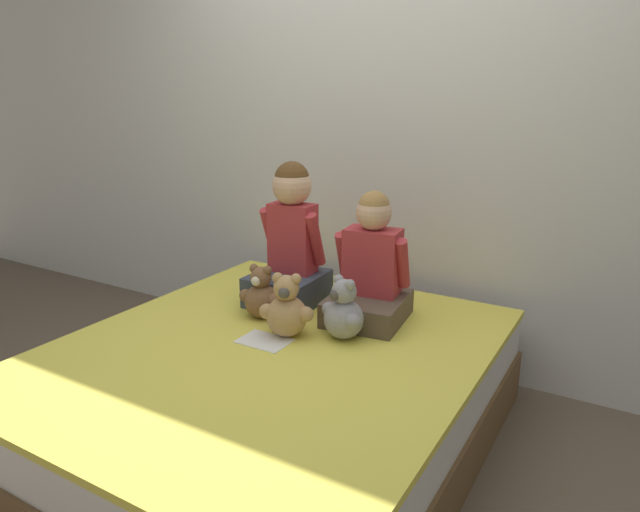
{
  "coord_description": "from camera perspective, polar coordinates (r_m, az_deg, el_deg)",
  "views": [
    {
      "loc": [
        1.25,
        -1.71,
        1.46
      ],
      "look_at": [
        0.0,
        0.4,
        0.74
      ],
      "focal_mm": 32.0,
      "sensor_mm": 36.0,
      "label": 1
    }
  ],
  "objects": [
    {
      "name": "teddy_bear_held_by_left_child",
      "position": [
        2.59,
        -5.9,
        -3.95
      ],
      "size": [
        0.21,
        0.16,
        0.25
      ],
      "rotation": [
        0.0,
        0.0,
        0.09
      ],
      "color": "brown",
      "rests_on": "bed"
    },
    {
      "name": "teddy_bear_held_by_right_child",
      "position": [
        2.37,
        2.36,
        -5.69
      ],
      "size": [
        0.21,
        0.17,
        0.27
      ],
      "rotation": [
        0.0,
        0.0,
        -0.42
      ],
      "color": "#939399",
      "rests_on": "bed"
    },
    {
      "name": "wall_behind_bed",
      "position": [
        3.07,
        6.65,
        12.37
      ],
      "size": [
        8.0,
        0.06,
        2.5
      ],
      "color": "silver",
      "rests_on": "ground_plane"
    },
    {
      "name": "bed",
      "position": [
        2.45,
        -4.88,
        -13.84
      ],
      "size": [
        1.63,
        1.87,
        0.46
      ],
      "color": "brown",
      "rests_on": "ground_plane"
    },
    {
      "name": "teddy_bear_between_children",
      "position": [
        2.39,
        -3.31,
        -5.4
      ],
      "size": [
        0.22,
        0.17,
        0.28
      ],
      "rotation": [
        0.0,
        0.0,
        0.33
      ],
      "color": "tan",
      "rests_on": "bed"
    },
    {
      "name": "ground_plane",
      "position": [
        2.57,
        -4.75,
        -18.21
      ],
      "size": [
        14.0,
        14.0,
        0.0
      ],
      "primitive_type": "plane",
      "color": "brown"
    },
    {
      "name": "sign_card",
      "position": [
        2.39,
        -5.58,
        -8.45
      ],
      "size": [
        0.21,
        0.15,
        0.0
      ],
      "color": "white",
      "rests_on": "bed"
    },
    {
      "name": "child_on_left",
      "position": [
        2.73,
        -2.99,
        1.19
      ],
      "size": [
        0.33,
        0.36,
        0.68
      ],
      "rotation": [
        0.0,
        0.0,
        0.03
      ],
      "color": "#384251",
      "rests_on": "bed"
    },
    {
      "name": "child_on_right",
      "position": [
        2.55,
        5.08,
        -1.47
      ],
      "size": [
        0.37,
        0.4,
        0.58
      ],
      "rotation": [
        0.0,
        0.0,
        0.11
      ],
      "color": "brown",
      "rests_on": "bed"
    }
  ]
}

